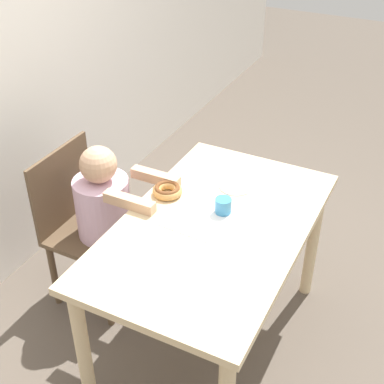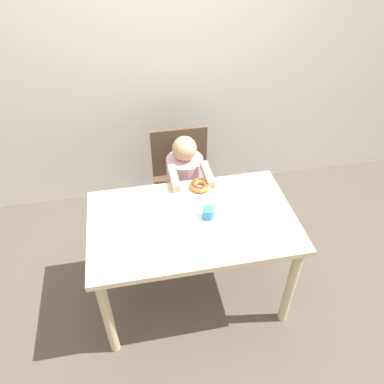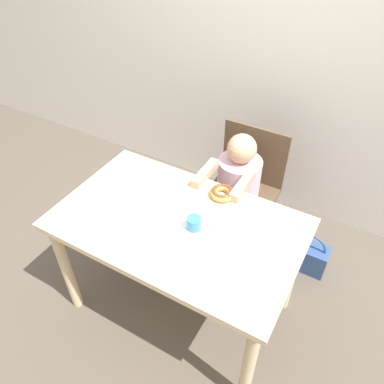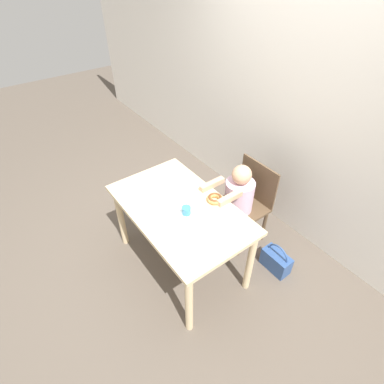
# 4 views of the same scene
# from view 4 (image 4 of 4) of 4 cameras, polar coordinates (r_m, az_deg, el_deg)

# --- Properties ---
(ground_plane) EXTENTS (12.00, 12.00, 0.00)m
(ground_plane) POSITION_cam_4_polar(r_m,az_deg,el_deg) (3.01, -2.00, -13.21)
(ground_plane) COLOR brown
(wall_back) EXTENTS (8.00, 0.05, 2.50)m
(wall_back) POSITION_cam_4_polar(r_m,az_deg,el_deg) (2.94, 18.62, 14.82)
(wall_back) COLOR silver
(wall_back) RESTS_ON ground_plane
(dining_table) EXTENTS (1.24, 0.75, 0.73)m
(dining_table) POSITION_cam_4_polar(r_m,az_deg,el_deg) (2.53, -2.32, -4.64)
(dining_table) COLOR beige
(dining_table) RESTS_ON ground_plane
(chair) EXTENTS (0.45, 0.41, 0.84)m
(chair) POSITION_cam_4_polar(r_m,az_deg,el_deg) (2.99, 10.29, -1.86)
(chair) COLOR brown
(chair) RESTS_ON ground_plane
(child_figure) EXTENTS (0.28, 0.50, 0.91)m
(child_figure) POSITION_cam_4_polar(r_m,az_deg,el_deg) (2.92, 8.61, -2.65)
(child_figure) COLOR silver
(child_figure) RESTS_ON ground_plane
(donut) EXTENTS (0.14, 0.14, 0.05)m
(donut) POSITION_cam_4_polar(r_m,az_deg,el_deg) (2.51, 4.39, -1.22)
(donut) COLOR tan
(donut) RESTS_ON dining_table
(napkin) EXTENTS (0.29, 0.29, 0.00)m
(napkin) POSITION_cam_4_polar(r_m,az_deg,el_deg) (2.48, -0.80, -2.42)
(napkin) COLOR white
(napkin) RESTS_ON dining_table
(handbag) EXTENTS (0.28, 0.14, 0.31)m
(handbag) POSITION_cam_4_polar(r_m,az_deg,el_deg) (2.99, 15.71, -12.48)
(handbag) COLOR #2D4C84
(handbag) RESTS_ON ground_plane
(cup) EXTENTS (0.07, 0.07, 0.07)m
(cup) POSITION_cam_4_polar(r_m,az_deg,el_deg) (2.38, -1.11, -3.58)
(cup) COLOR teal
(cup) RESTS_ON dining_table
(plate) EXTENTS (0.15, 0.15, 0.01)m
(plate) POSITION_cam_4_polar(r_m,az_deg,el_deg) (2.29, 2.67, -6.79)
(plate) COLOR white
(plate) RESTS_ON dining_table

